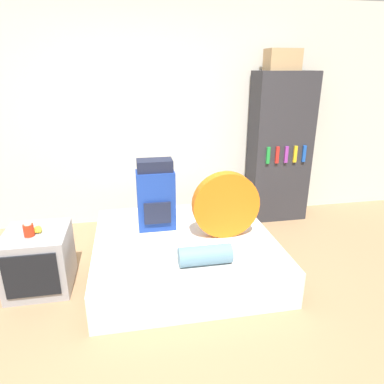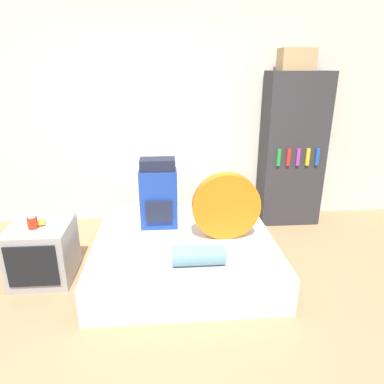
{
  "view_description": "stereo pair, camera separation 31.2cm",
  "coord_description": "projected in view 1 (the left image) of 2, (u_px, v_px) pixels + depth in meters",
  "views": [
    {
      "loc": [
        -0.23,
        -2.05,
        1.85
      ],
      "look_at": [
        0.31,
        0.83,
        0.78
      ],
      "focal_mm": 32.0,
      "sensor_mm": 36.0,
      "label": 1
    },
    {
      "loc": [
        0.08,
        -2.09,
        1.85
      ],
      "look_at": [
        0.31,
        0.83,
        0.78
      ],
      "focal_mm": 32.0,
      "sensor_mm": 36.0,
      "label": 2
    }
  ],
  "objects": [
    {
      "name": "bookshelf",
      "position": [
        279.0,
        148.0,
        4.25
      ],
      "size": [
        0.72,
        0.4,
        1.82
      ],
      "color": "#2D2D33",
      "rests_on": "ground_plane"
    },
    {
      "name": "ground_plane",
      "position": [
        172.0,
        330.0,
        2.57
      ],
      "size": [
        16.0,
        16.0,
        0.0
      ],
      "primitive_type": "plane",
      "color": "#997551"
    },
    {
      "name": "banana_bunch",
      "position": [
        37.0,
        229.0,
        2.94
      ],
      "size": [
        0.11,
        0.14,
        0.04
      ],
      "color": "yellow",
      "rests_on": "television"
    },
    {
      "name": "cardboard_box",
      "position": [
        283.0,
        60.0,
        3.88
      ],
      "size": [
        0.38,
        0.25,
        0.23
      ],
      "color": "tan",
      "rests_on": "bookshelf"
    },
    {
      "name": "sleeping_roll",
      "position": [
        205.0,
        255.0,
        2.79
      ],
      "size": [
        0.44,
        0.16,
        0.16
      ],
      "color": "#5B849E",
      "rests_on": "bed"
    },
    {
      "name": "canister",
      "position": [
        29.0,
        230.0,
        2.84
      ],
      "size": [
        0.08,
        0.08,
        0.12
      ],
      "color": "red",
      "rests_on": "television"
    },
    {
      "name": "tent_bag",
      "position": [
        226.0,
        205.0,
        3.19
      ],
      "size": [
        0.63,
        0.11,
        0.63
      ],
      "color": "orange",
      "rests_on": "bed"
    },
    {
      "name": "wall_back",
      "position": [
        147.0,
        117.0,
        4.07
      ],
      "size": [
        8.0,
        0.05,
        2.6
      ],
      "color": "silver",
      "rests_on": "ground_plane"
    },
    {
      "name": "television",
      "position": [
        39.0,
        260.0,
        3.0
      ],
      "size": [
        0.53,
        0.56,
        0.53
      ],
      "color": "#939399",
      "rests_on": "ground_plane"
    },
    {
      "name": "backpack",
      "position": [
        156.0,
        196.0,
        3.34
      ],
      "size": [
        0.37,
        0.24,
        0.7
      ],
      "color": "navy",
      "rests_on": "bed"
    },
    {
      "name": "bed",
      "position": [
        184.0,
        252.0,
        3.32
      ],
      "size": [
        1.67,
        1.59,
        0.33
      ],
      "color": "silver",
      "rests_on": "ground_plane"
    }
  ]
}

